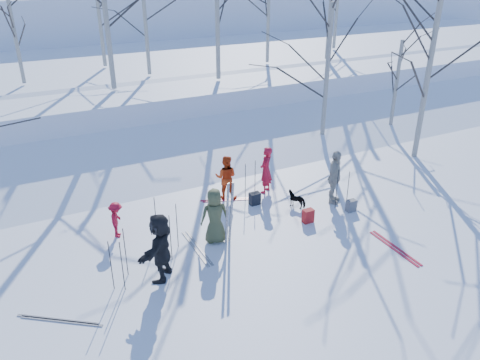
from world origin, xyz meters
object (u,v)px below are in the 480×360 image
skier_red_seated (117,220)px  skier_grey_west (160,247)px  backpack_red (308,216)px  skier_red_north (266,170)px  backpack_dark (255,199)px  backpack_grey (351,206)px  skier_redor_behind (226,177)px  skier_cream_east (335,177)px  dog (297,199)px  skier_olive_center (215,216)px

skier_red_seated → skier_grey_west: 2.50m
skier_red_seated → backpack_red: bearing=-87.3°
skier_red_north → backpack_dark: size_ratio=4.05×
skier_red_seated → backpack_grey: size_ratio=2.81×
skier_redor_behind → backpack_dark: size_ratio=3.73×
skier_grey_west → skier_red_north: bearing=162.0°
skier_red_north → backpack_red: size_ratio=3.86×
skier_cream_east → dog: skier_cream_east is taller
skier_red_north → backpack_red: bearing=57.9°
skier_redor_behind → dog: bearing=173.0°
backpack_grey → skier_cream_east: bearing=101.0°
skier_red_seated → backpack_dark: size_ratio=2.67×
skier_olive_center → skier_cream_east: skier_cream_east is taller
skier_grey_west → dog: bearing=147.2°
skier_olive_center → dog: skier_olive_center is taller
skier_olive_center → backpack_grey: bearing=-172.6°
skier_red_seated → backpack_red: 5.59m
backpack_grey → skier_grey_west: bearing=-175.0°
backpack_grey → skier_olive_center: bearing=175.5°
skier_red_seated → backpack_dark: (4.41, -0.08, -0.33)m
skier_cream_east → backpack_dark: size_ratio=4.43×
skier_olive_center → skier_cream_east: 4.39m
backpack_dark → skier_red_north: bearing=39.2°
skier_olive_center → skier_red_seated: size_ratio=1.50×
skier_red_seated → skier_grey_west: size_ratio=0.60×
dog → backpack_dark: dog is taller
skier_red_north → skier_olive_center: bearing=1.3°
skier_grey_west → backpack_grey: 6.43m
skier_red_seated → dog: (5.53, -0.83, -0.27)m
skier_redor_behind → skier_cream_east: bearing=-177.3°
skier_red_seated → backpack_dark: bearing=-69.4°
skier_olive_center → backpack_dark: skier_olive_center is taller
skier_redor_behind → backpack_grey: 4.09m
skier_cream_east → backpack_dark: 2.64m
skier_red_seated → skier_grey_west: skier_grey_west is taller
skier_grey_west → backpack_grey: size_ratio=4.65×
backpack_grey → backpack_red: bearing=178.4°
skier_cream_east → backpack_red: size_ratio=4.22×
skier_olive_center → skier_grey_west: size_ratio=0.91×
skier_redor_behind → skier_red_seated: size_ratio=1.40×
skier_cream_east → skier_grey_west: (-6.22, -1.31, -0.00)m
skier_olive_center → backpack_dark: bearing=-133.1°
skier_cream_east → backpack_grey: (0.15, -0.75, -0.70)m
skier_grey_west → skier_red_seated: bearing=-128.4°
skier_grey_west → backpack_dark: size_ratio=4.42×
backpack_red → backpack_grey: 1.60m
skier_red_north → dog: (0.37, -1.37, -0.54)m
skier_cream_east → backpack_grey: skier_cream_east is taller
skier_redor_behind → backpack_grey: size_ratio=3.93×
backpack_red → backpack_dark: backpack_red is taller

